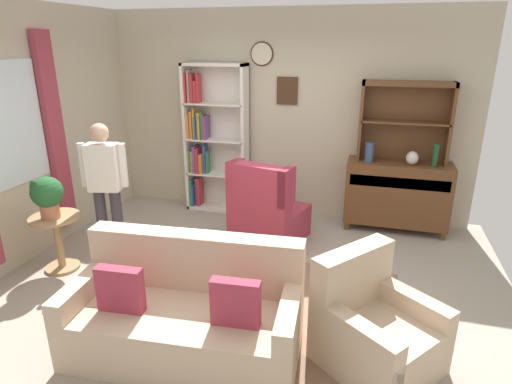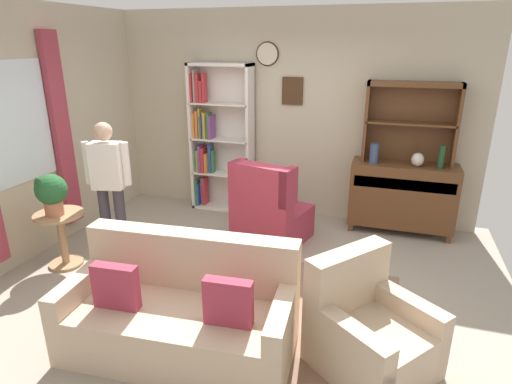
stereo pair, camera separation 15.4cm
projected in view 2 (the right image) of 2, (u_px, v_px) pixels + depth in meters
The scene contains 18 objects.
ground_plane at pixel (241, 284), 4.45m from camera, with size 5.40×4.60×0.02m, color #9E9384.
wall_back at pixel (292, 116), 5.89m from camera, with size 5.00×0.09×2.80m.
wall_left at pixel (23, 135), 4.69m from camera, with size 0.16×4.20×2.80m.
area_rug at pixel (250, 302), 4.12m from camera, with size 2.73×1.84×0.01m, color #846651.
bookshelf at pixel (216, 140), 6.15m from camera, with size 0.90×0.30×2.10m.
sideboard at pixel (402, 195), 5.50m from camera, with size 1.30×0.45×0.92m.
sideboard_hutch at pixel (412, 111), 5.25m from camera, with size 1.10×0.26×1.00m.
vase_tall at pixel (374, 153), 5.37m from camera, with size 0.11×0.11×0.25m, color #33476B.
vase_round at pixel (418, 160), 5.24m from camera, with size 0.15×0.15×0.17m, color beige.
bottle_wine at pixel (441, 157), 5.13m from camera, with size 0.07×0.07×0.29m, color #194223.
couch_floral at pixel (182, 313), 3.44m from camera, with size 1.86×0.98×0.90m.
armchair_floral at pixel (369, 334), 3.23m from camera, with size 1.08×1.07×0.88m.
wingback_chair at pixel (269, 214), 5.24m from camera, with size 0.95×0.97×1.05m.
plant_stand at pixel (62, 233), 4.70m from camera, with size 0.52×0.52×0.62m.
potted_plant_large at pixel (51, 192), 4.49m from camera, with size 0.32×0.32×0.45m.
person_reading at pixel (109, 181), 4.77m from camera, with size 0.52×0.27×1.56m.
coffee_table at pixel (237, 262), 4.16m from camera, with size 0.80×0.50×0.42m.
book_stack at pixel (234, 255), 4.04m from camera, with size 0.21×0.16×0.08m.
Camera 2 is at (1.33, -3.65, 2.38)m, focal length 30.06 mm.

